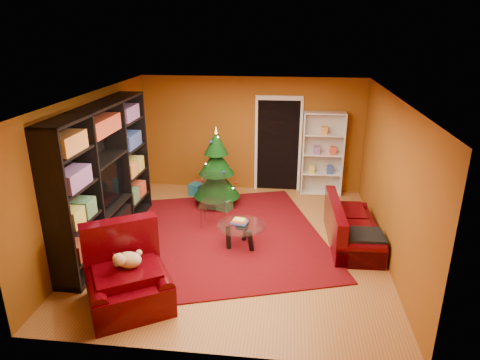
# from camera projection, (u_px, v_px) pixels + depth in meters

# --- Properties ---
(floor) EXTENTS (5.00, 5.50, 0.05)m
(floor) POSITION_uv_depth(u_px,v_px,m) (237.00, 244.00, 7.63)
(floor) COLOR #9F632D
(floor) RESTS_ON ground
(ceiling) EXTENTS (5.00, 5.50, 0.05)m
(ceiling) POSITION_uv_depth(u_px,v_px,m) (237.00, 95.00, 6.72)
(ceiling) COLOR silver
(ceiling) RESTS_ON wall_back
(wall_back) EXTENTS (5.00, 0.05, 2.60)m
(wall_back) POSITION_uv_depth(u_px,v_px,m) (252.00, 134.00, 9.76)
(wall_back) COLOR #8D4F14
(wall_back) RESTS_ON ground
(wall_left) EXTENTS (0.05, 5.50, 2.60)m
(wall_left) POSITION_uv_depth(u_px,v_px,m) (94.00, 169.00, 7.45)
(wall_left) COLOR #8D4F14
(wall_left) RESTS_ON ground
(wall_right) EXTENTS (0.05, 5.50, 2.60)m
(wall_right) POSITION_uv_depth(u_px,v_px,m) (392.00, 180.00, 6.90)
(wall_right) COLOR #8D4F14
(wall_right) RESTS_ON ground
(doorway) EXTENTS (1.06, 0.60, 2.16)m
(doorway) POSITION_uv_depth(u_px,v_px,m) (278.00, 146.00, 9.74)
(doorway) COLOR black
(doorway) RESTS_ON floor
(rug) EXTENTS (4.31, 4.67, 0.02)m
(rug) POSITION_uv_depth(u_px,v_px,m) (228.00, 235.00, 7.88)
(rug) COLOR #5E090E
(rug) RESTS_ON floor
(media_unit) EXTENTS (0.53, 3.18, 2.44)m
(media_unit) POSITION_uv_depth(u_px,v_px,m) (103.00, 177.00, 7.27)
(media_unit) COLOR black
(media_unit) RESTS_ON floor
(christmas_tree) EXTENTS (1.02, 1.02, 1.75)m
(christmas_tree) POSITION_uv_depth(u_px,v_px,m) (217.00, 168.00, 8.94)
(christmas_tree) COLOR black
(christmas_tree) RESTS_ON floor
(gift_box_teal) EXTENTS (0.34, 0.34, 0.27)m
(gift_box_teal) POSITION_uv_depth(u_px,v_px,m) (196.00, 189.00, 9.73)
(gift_box_teal) COLOR #19718E
(gift_box_teal) RESTS_ON floor
(gift_box_green) EXTENTS (0.33, 0.33, 0.26)m
(gift_box_green) POSITION_uv_depth(u_px,v_px,m) (225.00, 205.00, 8.89)
(gift_box_green) COLOR #235331
(gift_box_green) RESTS_ON floor
(gift_box_red) EXTENTS (0.24, 0.24, 0.20)m
(gift_box_red) POSITION_uv_depth(u_px,v_px,m) (198.00, 185.00, 10.11)
(gift_box_red) COLOR maroon
(gift_box_red) RESTS_ON floor
(white_bookshelf) EXTENTS (0.90, 0.33, 1.93)m
(white_bookshelf) POSITION_uv_depth(u_px,v_px,m) (323.00, 154.00, 9.52)
(white_bookshelf) COLOR white
(white_bookshelf) RESTS_ON floor
(armchair) EXTENTS (1.59, 1.59, 0.90)m
(armchair) POSITION_uv_depth(u_px,v_px,m) (128.00, 277.00, 5.79)
(armchair) COLOR #390107
(armchair) RESTS_ON rug
(dog) EXTENTS (0.50, 0.46, 0.29)m
(dog) POSITION_uv_depth(u_px,v_px,m) (129.00, 260.00, 5.77)
(dog) COLOR beige
(dog) RESTS_ON armchair
(sofa) EXTENTS (0.86, 1.81, 0.77)m
(sofa) POSITION_uv_depth(u_px,v_px,m) (353.00, 223.00, 7.49)
(sofa) COLOR #390107
(sofa) RESTS_ON rug
(coffee_table) EXTENTS (1.00, 1.00, 0.52)m
(coffee_table) POSITION_uv_depth(u_px,v_px,m) (241.00, 236.00, 7.41)
(coffee_table) COLOR gray
(coffee_table) RESTS_ON rug
(acrylic_chair) EXTENTS (0.48, 0.53, 0.93)m
(acrylic_chair) POSITION_uv_depth(u_px,v_px,m) (213.00, 204.00, 8.11)
(acrylic_chair) COLOR #66605B
(acrylic_chair) RESTS_ON rug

